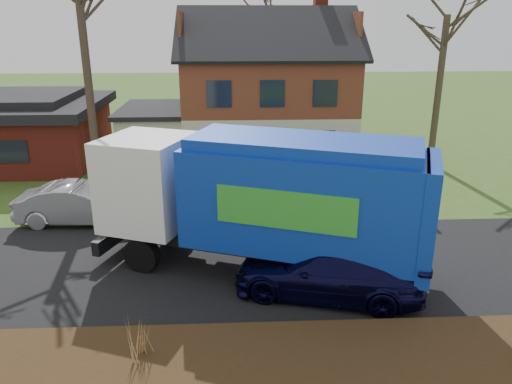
{
  "coord_description": "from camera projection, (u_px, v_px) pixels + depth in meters",
  "views": [
    {
      "loc": [
        0.03,
        -14.24,
        7.5
      ],
      "look_at": [
        0.83,
        2.5,
        1.63
      ],
      "focal_mm": 35.0,
      "sensor_mm": 36.0,
      "label": 1
    }
  ],
  "objects": [
    {
      "name": "road",
      "position": [
        234.0,
        266.0,
        15.9
      ],
      "size": [
        80.0,
        7.0,
        0.02
      ],
      "primitive_type": "cube",
      "color": "black",
      "rests_on": "ground"
    },
    {
      "name": "silver_sedan",
      "position": [
        80.0,
        204.0,
        19.09
      ],
      "size": [
        4.75,
        1.82,
        1.54
      ],
      "primitive_type": "imported",
      "rotation": [
        0.0,
        0.0,
        1.53
      ],
      "color": "#B3B6BB",
      "rests_on": "ground"
    },
    {
      "name": "garbage_truck",
      "position": [
        267.0,
        196.0,
        14.76
      ],
      "size": [
        10.41,
        6.09,
        4.33
      ],
      "rotation": [
        0.0,
        0.0,
        -0.36
      ],
      "color": "black",
      "rests_on": "ground"
    },
    {
      "name": "navy_wagon",
      "position": [
        328.0,
        270.0,
        14.07
      ],
      "size": [
        5.71,
        3.52,
        1.54
      ],
      "primitive_type": "imported",
      "rotation": [
        0.0,
        0.0,
        -1.84
      ],
      "color": "black",
      "rests_on": "ground"
    },
    {
      "name": "grass_clump_mid",
      "position": [
        139.0,
        337.0,
        11.07
      ],
      "size": [
        0.35,
        0.29,
        0.99
      ],
      "color": "#9C7645",
      "rests_on": "mulch_verge"
    },
    {
      "name": "mulch_verge",
      "position": [
        235.0,
        375.0,
        10.85
      ],
      "size": [
        80.0,
        3.5,
        0.3
      ],
      "primitive_type": "cube",
      "color": "black",
      "rests_on": "ground"
    },
    {
      "name": "main_house",
      "position": [
        258.0,
        84.0,
        27.75
      ],
      "size": [
        12.95,
        8.95,
        9.26
      ],
      "color": "beige",
      "rests_on": "ground"
    },
    {
      "name": "ground",
      "position": [
        234.0,
        267.0,
        15.9
      ],
      "size": [
        120.0,
        120.0,
        0.0
      ],
      "primitive_type": "plane",
      "color": "#38531B",
      "rests_on": "ground"
    },
    {
      "name": "ranch_house",
      "position": [
        11.0,
        129.0,
        27.01
      ],
      "size": [
        9.8,
        8.2,
        3.7
      ],
      "color": "maroon",
      "rests_on": "ground"
    }
  ]
}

